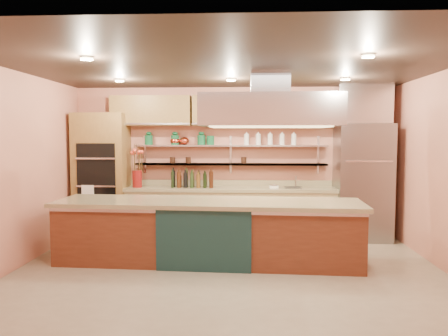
# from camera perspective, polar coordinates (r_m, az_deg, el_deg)

# --- Properties ---
(floor) EXTENTS (6.00, 5.00, 0.02)m
(floor) POSITION_cam_1_polar(r_m,az_deg,el_deg) (6.13, 0.52, -13.79)
(floor) COLOR gray
(floor) RESTS_ON ground
(ceiling) EXTENTS (6.00, 5.00, 0.02)m
(ceiling) POSITION_cam_1_polar(r_m,az_deg,el_deg) (5.90, 0.54, 13.15)
(ceiling) COLOR black
(ceiling) RESTS_ON wall_back
(wall_back) EXTENTS (6.00, 0.04, 2.80)m
(wall_back) POSITION_cam_1_polar(r_m,az_deg,el_deg) (8.34, 1.23, 0.90)
(wall_back) COLOR tan
(wall_back) RESTS_ON floor
(wall_front) EXTENTS (6.00, 0.04, 2.80)m
(wall_front) POSITION_cam_1_polar(r_m,az_deg,el_deg) (3.37, -1.22, -4.08)
(wall_front) COLOR tan
(wall_front) RESTS_ON floor
(wall_left) EXTENTS (0.04, 5.00, 2.80)m
(wall_left) POSITION_cam_1_polar(r_m,az_deg,el_deg) (6.68, -26.14, -0.37)
(wall_left) COLOR tan
(wall_left) RESTS_ON floor
(oven_stack) EXTENTS (0.95, 0.64, 2.30)m
(oven_stack) POSITION_cam_1_polar(r_m,az_deg,el_deg) (8.47, -15.64, -0.90)
(oven_stack) COLOR olive
(oven_stack) RESTS_ON floor
(refrigerator) EXTENTS (0.95, 0.72, 2.10)m
(refrigerator) POSITION_cam_1_polar(r_m,az_deg,el_deg) (8.28, 17.64, -1.76)
(refrigerator) COLOR gray
(refrigerator) RESTS_ON floor
(back_counter) EXTENTS (3.84, 0.64, 0.93)m
(back_counter) POSITION_cam_1_polar(r_m,az_deg,el_deg) (8.15, 0.80, -5.80)
(back_counter) COLOR tan
(back_counter) RESTS_ON floor
(wall_shelf_lower) EXTENTS (3.60, 0.26, 0.03)m
(wall_shelf_lower) POSITION_cam_1_polar(r_m,az_deg,el_deg) (8.21, 0.85, 0.50)
(wall_shelf_lower) COLOR silver
(wall_shelf_lower) RESTS_ON wall_back
(wall_shelf_upper) EXTENTS (3.60, 0.26, 0.03)m
(wall_shelf_upper) POSITION_cam_1_polar(r_m,az_deg,el_deg) (8.20, 0.86, 2.94)
(wall_shelf_upper) COLOR silver
(wall_shelf_upper) RESTS_ON wall_back
(upper_cabinets) EXTENTS (4.60, 0.36, 0.55)m
(upper_cabinets) POSITION_cam_1_polar(r_m,az_deg,el_deg) (8.16, 1.20, 7.50)
(upper_cabinets) COLOR olive
(upper_cabinets) RESTS_ON wall_back
(range_hood) EXTENTS (2.00, 1.00, 0.45)m
(range_hood) POSITION_cam_1_polar(r_m,az_deg,el_deg) (6.41, 5.97, 7.47)
(range_hood) COLOR silver
(range_hood) RESTS_ON ceiling
(ceiling_downlights) EXTENTS (4.00, 2.80, 0.02)m
(ceiling_downlights) POSITION_cam_1_polar(r_m,az_deg,el_deg) (6.09, 0.61, 12.58)
(ceiling_downlights) COLOR #FFE5A5
(ceiling_downlights) RESTS_ON ceiling
(island) EXTENTS (4.47, 1.18, 0.92)m
(island) POSITION_cam_1_polar(r_m,az_deg,el_deg) (6.57, -2.10, -8.28)
(island) COLOR brown
(island) RESTS_ON floor
(flower_vase) EXTENTS (0.20, 0.20, 0.31)m
(flower_vase) POSITION_cam_1_polar(r_m,az_deg,el_deg) (8.26, -11.27, -1.39)
(flower_vase) COLOR maroon
(flower_vase) RESTS_ON back_counter
(oil_bottle_cluster) EXTENTS (0.86, 0.35, 0.27)m
(oil_bottle_cluster) POSITION_cam_1_polar(r_m,az_deg,el_deg) (8.07, -4.18, -1.62)
(oil_bottle_cluster) COLOR black
(oil_bottle_cluster) RESTS_ON back_counter
(kitchen_scale) EXTENTS (0.18, 0.15, 0.09)m
(kitchen_scale) POSITION_cam_1_polar(r_m,az_deg,el_deg) (8.04, 6.53, -2.30)
(kitchen_scale) COLOR white
(kitchen_scale) RESTS_ON back_counter
(bar_faucet) EXTENTS (0.03, 0.03, 0.21)m
(bar_faucet) POSITION_cam_1_polar(r_m,az_deg,el_deg) (8.17, 9.35, -1.78)
(bar_faucet) COLOR white
(bar_faucet) RESTS_ON back_counter
(copper_kettle) EXTENTS (0.21, 0.21, 0.15)m
(copper_kettle) POSITION_cam_1_polar(r_m,az_deg,el_deg) (8.27, -5.21, 3.55)
(copper_kettle) COLOR #B34029
(copper_kettle) RESTS_ON wall_shelf_upper
(green_canister) EXTENTS (0.15, 0.15, 0.17)m
(green_canister) POSITION_cam_1_polar(r_m,az_deg,el_deg) (8.22, -1.78, 3.63)
(green_canister) COLOR #104E2A
(green_canister) RESTS_ON wall_shelf_upper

